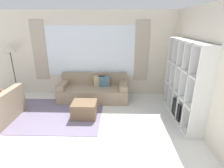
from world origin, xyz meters
The scene contains 8 objects.
ground_plane centered at (0.00, 0.00, 0.00)m, with size 16.00×16.00×0.00m, color silver.
wall_back centered at (0.00, 3.26, 1.36)m, with size 6.56×0.11×2.70m.
wall_right centered at (2.71, 1.62, 1.35)m, with size 0.07×4.43×2.70m, color beige.
area_rug centered at (-0.82, 1.70, 0.01)m, with size 2.55×1.91×0.01m, color slate.
shelving_unit centered at (2.54, 1.70, 0.94)m, with size 0.35×1.98×1.95m.
couch_main centered at (0.13, 2.76, 0.28)m, with size 2.12×0.92×0.77m.
ottoman centered at (0.03, 1.61, 0.20)m, with size 0.62×0.53×0.41m.
floor_lamp centered at (-2.46, 2.95, 1.51)m, with size 0.37×0.37×1.73m.
Camera 1 is at (0.85, -2.40, 2.32)m, focal length 28.00 mm.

